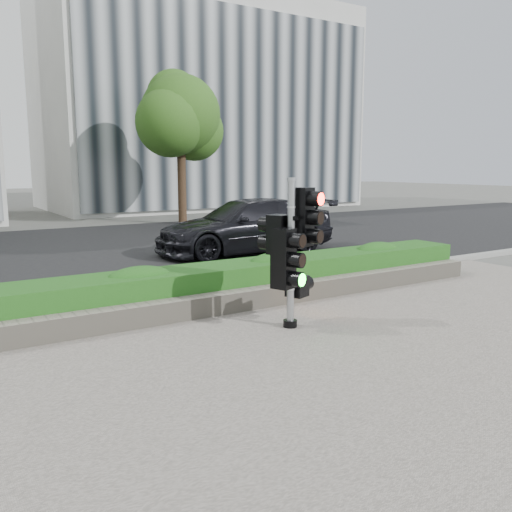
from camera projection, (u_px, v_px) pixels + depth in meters
ground at (288, 345)px, 7.55m from camera, size 120.00×120.00×0.00m
sidewalk at (432, 412)px, 5.47m from camera, size 16.00×11.00×0.03m
road at (90, 251)px, 15.90m from camera, size 60.00×13.00×0.02m
curb at (191, 296)px, 10.17m from camera, size 60.00×0.25×0.12m
stone_wall at (222, 303)px, 9.11m from camera, size 12.00×0.32×0.34m
hedge at (205, 286)px, 9.62m from camera, size 12.00×1.00×0.68m
building_right at (198, 108)px, 33.22m from camera, size 18.00×10.00×12.00m
tree_right at (180, 118)px, 22.68m from camera, size 4.10×3.58×6.53m
traffic_signal at (290, 246)px, 8.17m from camera, size 0.83×0.73×2.28m
car_dark at (246, 226)px, 15.46m from camera, size 5.33×2.32×1.53m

